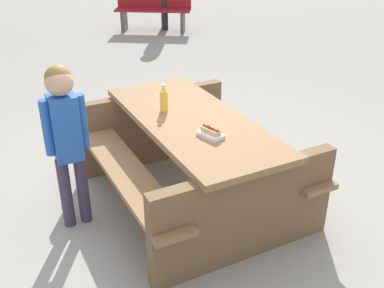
# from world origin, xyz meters

# --- Properties ---
(ground_plane) EXTENTS (30.00, 30.00, 0.00)m
(ground_plane) POSITION_xyz_m (0.00, 0.00, 0.00)
(ground_plane) COLOR gray
(ground_plane) RESTS_ON ground
(picnic_table) EXTENTS (2.15, 1.90, 0.75)m
(picnic_table) POSITION_xyz_m (0.00, 0.00, 0.44)
(picnic_table) COLOR olive
(picnic_table) RESTS_ON ground
(soda_bottle) EXTENTS (0.06, 0.06, 0.22)m
(soda_bottle) POSITION_xyz_m (-0.25, -0.06, 0.85)
(soda_bottle) COLOR yellow
(soda_bottle) RESTS_ON picnic_table
(hotdog_tray) EXTENTS (0.18, 0.12, 0.08)m
(hotdog_tray) POSITION_xyz_m (0.32, -0.15, 0.78)
(hotdog_tray) COLOR white
(hotdog_tray) RESTS_ON picnic_table
(child_in_coat) EXTENTS (0.23, 0.30, 1.26)m
(child_in_coat) POSITION_xyz_m (-0.42, -0.84, 0.81)
(child_in_coat) COLOR #3F334C
(child_in_coat) RESTS_ON ground
(park_bench_near) EXTENTS (1.42, 1.25, 0.85)m
(park_bench_near) POSITION_xyz_m (-4.82, 3.86, 0.45)
(park_bench_near) COLOR maroon
(park_bench_near) RESTS_ON ground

